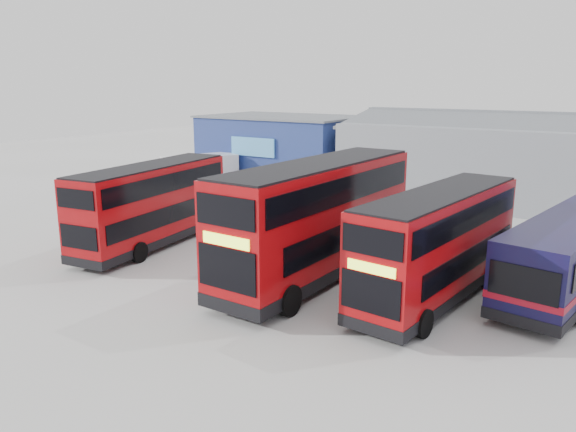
{
  "coord_description": "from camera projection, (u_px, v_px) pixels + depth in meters",
  "views": [
    {
      "loc": [
        11.29,
        -20.06,
        7.77
      ],
      "look_at": [
        -1.62,
        -0.23,
        2.1
      ],
      "focal_mm": 35.0,
      "sensor_mm": 36.0,
      "label": 1
    }
  ],
  "objects": [
    {
      "name": "single_decker_blue",
      "position": [
        572.0,
        254.0,
        21.11
      ],
      "size": [
        3.94,
        10.94,
        2.91
      ],
      "rotation": [
        0.0,
        0.0,
        3.0
      ],
      "color": "#0B0C33",
      "rests_on": "ground"
    },
    {
      "name": "panel_van",
      "position": [
        200.0,
        169.0,
        42.28
      ],
      "size": [
        4.24,
        5.85,
        2.39
      ],
      "rotation": [
        0.0,
        0.0,
        -0.43
      ],
      "color": "silver",
      "rests_on": "ground"
    },
    {
      "name": "double_decker_centre",
      "position": [
        318.0,
        221.0,
        22.37
      ],
      "size": [
        3.1,
        11.26,
        4.73
      ],
      "rotation": [
        0.0,
        0.0,
        -0.03
      ],
      "color": "#A0090D",
      "rests_on": "ground"
    },
    {
      "name": "ground_plane",
      "position": [
        322.0,
        267.0,
        24.15
      ],
      "size": [
        120.0,
        120.0,
        0.0
      ],
      "primitive_type": "plane",
      "color": "#B0B0AA",
      "rests_on": "ground"
    },
    {
      "name": "double_decker_left",
      "position": [
        152.0,
        206.0,
        26.86
      ],
      "size": [
        3.46,
        9.57,
        3.97
      ],
      "rotation": [
        0.0,
        0.0,
        3.27
      ],
      "color": "#A0090D",
      "rests_on": "ground"
    },
    {
      "name": "double_decker_right",
      "position": [
        438.0,
        246.0,
        20.2
      ],
      "size": [
        3.2,
        9.66,
        4.01
      ],
      "rotation": [
        0.0,
        0.0,
        -0.1
      ],
      "color": "#A0090D",
      "rests_on": "ground"
    },
    {
      "name": "office_block",
      "position": [
        283.0,
        147.0,
        45.64
      ],
      "size": [
        12.3,
        8.32,
        5.12
      ],
      "color": "navy",
      "rests_on": "ground"
    }
  ]
}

